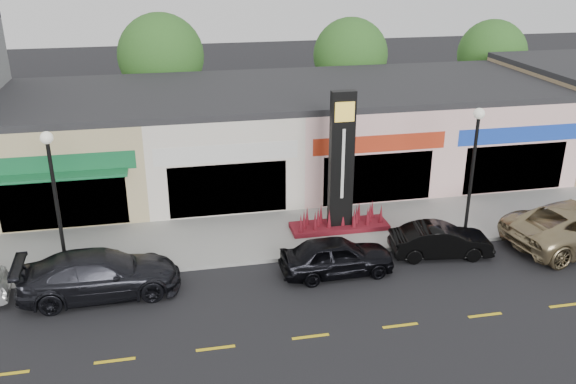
{
  "coord_description": "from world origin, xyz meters",
  "views": [
    {
      "loc": [
        -3.93,
        -18.64,
        11.48
      ],
      "look_at": [
        0.7,
        4.0,
        2.1
      ],
      "focal_mm": 38.0,
      "sensor_mm": 36.0,
      "label": 1
    }
  ],
  "objects_px": {
    "lamp_west_near": "(55,190)",
    "lamp_east_near": "(473,160)",
    "car_dark_sedan": "(100,274)",
    "car_black_conv": "(441,241)",
    "pylon_sign": "(341,182)",
    "car_black_sedan": "(337,256)"
  },
  "relations": [
    {
      "from": "car_dark_sedan",
      "to": "car_black_sedan",
      "type": "bearing_deg",
      "value": -93.92
    },
    {
      "from": "lamp_west_near",
      "to": "car_black_conv",
      "type": "height_order",
      "value": "lamp_west_near"
    },
    {
      "from": "pylon_sign",
      "to": "car_black_conv",
      "type": "height_order",
      "value": "pylon_sign"
    },
    {
      "from": "car_black_conv",
      "to": "pylon_sign",
      "type": "bearing_deg",
      "value": 55.62
    },
    {
      "from": "lamp_east_near",
      "to": "pylon_sign",
      "type": "xyz_separation_m",
      "value": [
        -5.0,
        1.7,
        -1.2
      ]
    },
    {
      "from": "lamp_west_near",
      "to": "car_dark_sedan",
      "type": "xyz_separation_m",
      "value": [
        1.35,
        -1.54,
        -2.67
      ]
    },
    {
      "from": "lamp_west_near",
      "to": "pylon_sign",
      "type": "height_order",
      "value": "pylon_sign"
    },
    {
      "from": "lamp_west_near",
      "to": "pylon_sign",
      "type": "xyz_separation_m",
      "value": [
        11.0,
        1.7,
        -1.2
      ]
    },
    {
      "from": "lamp_east_near",
      "to": "car_dark_sedan",
      "type": "height_order",
      "value": "lamp_east_near"
    },
    {
      "from": "car_dark_sedan",
      "to": "car_black_sedan",
      "type": "distance_m",
      "value": 8.55
    },
    {
      "from": "pylon_sign",
      "to": "lamp_east_near",
      "type": "bearing_deg",
      "value": -18.75
    },
    {
      "from": "lamp_west_near",
      "to": "car_black_sedan",
      "type": "relative_size",
      "value": 1.29
    },
    {
      "from": "lamp_east_near",
      "to": "car_black_conv",
      "type": "distance_m",
      "value": 3.52
    },
    {
      "from": "car_black_sedan",
      "to": "car_black_conv",
      "type": "height_order",
      "value": "car_black_sedan"
    },
    {
      "from": "car_black_sedan",
      "to": "car_black_conv",
      "type": "xyz_separation_m",
      "value": [
        4.41,
        0.55,
        -0.07
      ]
    },
    {
      "from": "car_dark_sedan",
      "to": "lamp_east_near",
      "type": "bearing_deg",
      "value": -86.3
    },
    {
      "from": "pylon_sign",
      "to": "car_black_conv",
      "type": "bearing_deg",
      "value": -41.58
    },
    {
      "from": "car_dark_sedan",
      "to": "lamp_west_near",
      "type": "bearing_deg",
      "value": 38.81
    },
    {
      "from": "lamp_east_near",
      "to": "car_dark_sedan",
      "type": "xyz_separation_m",
      "value": [
        -14.65,
        -1.54,
        -2.67
      ]
    },
    {
      "from": "car_black_sedan",
      "to": "car_black_conv",
      "type": "distance_m",
      "value": 4.45
    },
    {
      "from": "lamp_west_near",
      "to": "lamp_east_near",
      "type": "height_order",
      "value": "same"
    },
    {
      "from": "lamp_west_near",
      "to": "car_black_sedan",
      "type": "height_order",
      "value": "lamp_west_near"
    }
  ]
}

